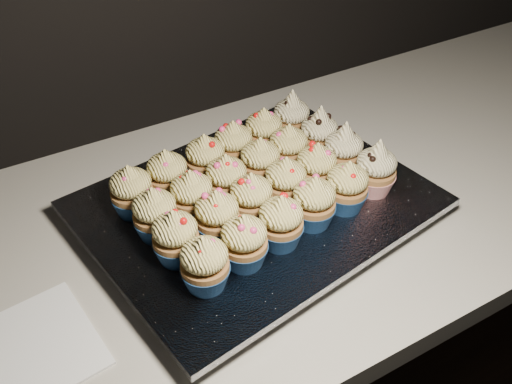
% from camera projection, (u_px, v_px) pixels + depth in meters
% --- Properties ---
extents(worktop, '(2.44, 0.64, 0.04)m').
position_uv_depth(worktop, '(190.00, 241.00, 0.87)').
color(worktop, beige).
rests_on(worktop, cabinet).
extents(napkin, '(0.17, 0.17, 0.00)m').
position_uv_depth(napkin, '(28.00, 351.00, 0.69)').
color(napkin, white).
rests_on(napkin, worktop).
extents(baking_tray, '(0.50, 0.41, 0.02)m').
position_uv_depth(baking_tray, '(256.00, 212.00, 0.87)').
color(baking_tray, black).
rests_on(baking_tray, worktop).
extents(foil_lining, '(0.54, 0.45, 0.01)m').
position_uv_depth(foil_lining, '(256.00, 203.00, 0.86)').
color(foil_lining, silver).
rests_on(foil_lining, baking_tray).
extents(cupcake_0, '(0.06, 0.06, 0.08)m').
position_uv_depth(cupcake_0, '(205.00, 264.00, 0.70)').
color(cupcake_0, navy).
rests_on(cupcake_0, foil_lining).
extents(cupcake_1, '(0.06, 0.06, 0.08)m').
position_uv_depth(cupcake_1, '(244.00, 242.00, 0.73)').
color(cupcake_1, navy).
rests_on(cupcake_1, foil_lining).
extents(cupcake_2, '(0.06, 0.06, 0.08)m').
position_uv_depth(cupcake_2, '(281.00, 222.00, 0.76)').
color(cupcake_2, navy).
rests_on(cupcake_2, foil_lining).
extents(cupcake_3, '(0.06, 0.06, 0.08)m').
position_uv_depth(cupcake_3, '(314.00, 202.00, 0.79)').
color(cupcake_3, navy).
rests_on(cupcake_3, foil_lining).
extents(cupcake_4, '(0.06, 0.06, 0.08)m').
position_uv_depth(cupcake_4, '(347.00, 187.00, 0.82)').
color(cupcake_4, navy).
rests_on(cupcake_4, foil_lining).
extents(cupcake_5, '(0.06, 0.06, 0.10)m').
position_uv_depth(cupcake_5, '(376.00, 169.00, 0.85)').
color(cupcake_5, '#AD181A').
rests_on(cupcake_5, foil_lining).
extents(cupcake_6, '(0.06, 0.06, 0.08)m').
position_uv_depth(cupcake_6, '(175.00, 237.00, 0.74)').
color(cupcake_6, navy).
rests_on(cupcake_6, foil_lining).
extents(cupcake_7, '(0.06, 0.06, 0.08)m').
position_uv_depth(cupcake_7, '(217.00, 217.00, 0.77)').
color(cupcake_7, navy).
rests_on(cupcake_7, foil_lining).
extents(cupcake_8, '(0.06, 0.06, 0.08)m').
position_uv_depth(cupcake_8, '(251.00, 199.00, 0.80)').
color(cupcake_8, navy).
rests_on(cupcake_8, foil_lining).
extents(cupcake_9, '(0.06, 0.06, 0.08)m').
position_uv_depth(cupcake_9, '(286.00, 183.00, 0.83)').
color(cupcake_9, navy).
rests_on(cupcake_9, foil_lining).
extents(cupcake_10, '(0.06, 0.06, 0.08)m').
position_uv_depth(cupcake_10, '(316.00, 168.00, 0.86)').
color(cupcake_10, navy).
rests_on(cupcake_10, foil_lining).
extents(cupcake_11, '(0.06, 0.06, 0.10)m').
position_uv_depth(cupcake_11, '(343.00, 151.00, 0.89)').
color(cupcake_11, '#AD181A').
rests_on(cupcake_11, foil_lining).
extents(cupcake_12, '(0.06, 0.06, 0.08)m').
position_uv_depth(cupcake_12, '(155.00, 214.00, 0.78)').
color(cupcake_12, navy).
rests_on(cupcake_12, foil_lining).
extents(cupcake_13, '(0.06, 0.06, 0.08)m').
position_uv_depth(cupcake_13, '(192.00, 196.00, 0.80)').
color(cupcake_13, navy).
rests_on(cupcake_13, foil_lining).
extents(cupcake_14, '(0.06, 0.06, 0.08)m').
position_uv_depth(cupcake_14, '(226.00, 180.00, 0.83)').
color(cupcake_14, navy).
rests_on(cupcake_14, foil_lining).
extents(cupcake_15, '(0.06, 0.06, 0.08)m').
position_uv_depth(cupcake_15, '(260.00, 163.00, 0.87)').
color(cupcake_15, navy).
rests_on(cupcake_15, foil_lining).
extents(cupcake_16, '(0.06, 0.06, 0.08)m').
position_uv_depth(cupcake_16, '(288.00, 149.00, 0.89)').
color(cupcake_16, navy).
rests_on(cupcake_16, foil_lining).
extents(cupcake_17, '(0.06, 0.06, 0.10)m').
position_uv_depth(cupcake_17, '(319.00, 135.00, 0.92)').
color(cupcake_17, '#AD181A').
rests_on(cupcake_17, foil_lining).
extents(cupcake_18, '(0.06, 0.06, 0.08)m').
position_uv_depth(cupcake_18, '(132.00, 191.00, 0.81)').
color(cupcake_18, navy).
rests_on(cupcake_18, foil_lining).
extents(cupcake_19, '(0.06, 0.06, 0.08)m').
position_uv_depth(cupcake_19, '(168.00, 175.00, 0.84)').
color(cupcake_19, navy).
rests_on(cupcake_19, foil_lining).
extents(cupcake_20, '(0.06, 0.06, 0.08)m').
position_uv_depth(cupcake_20, '(206.00, 159.00, 0.87)').
color(cupcake_20, navy).
rests_on(cupcake_20, foil_lining).
extents(cupcake_21, '(0.06, 0.06, 0.08)m').
position_uv_depth(cupcake_21, '(234.00, 145.00, 0.90)').
color(cupcake_21, navy).
rests_on(cupcake_21, foil_lining).
extents(cupcake_22, '(0.06, 0.06, 0.08)m').
position_uv_depth(cupcake_22, '(264.00, 132.00, 0.93)').
color(cupcake_22, navy).
rests_on(cupcake_22, foil_lining).
extents(cupcake_23, '(0.06, 0.06, 0.10)m').
position_uv_depth(cupcake_23, '(291.00, 118.00, 0.96)').
color(cupcake_23, '#AD181A').
rests_on(cupcake_23, foil_lining).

